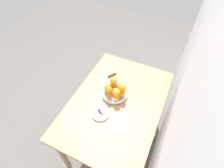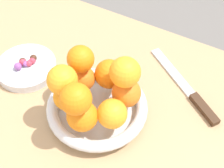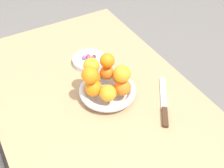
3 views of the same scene
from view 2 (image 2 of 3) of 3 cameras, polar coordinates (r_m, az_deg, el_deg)
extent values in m
cube|color=tan|center=(0.80, -7.81, -6.27)|extent=(1.10, 0.76, 0.04)
cylinder|color=tan|center=(1.45, -15.30, 2.98)|extent=(0.05, 0.05, 0.70)
cylinder|color=silver|center=(0.77, -2.45, -4.68)|extent=(0.18, 0.18, 0.01)
torus|color=silver|center=(0.76, -2.49, -3.81)|extent=(0.22, 0.22, 0.03)
cylinder|color=silver|center=(0.88, -14.02, 2.68)|extent=(0.15, 0.15, 0.02)
sphere|color=orange|center=(0.73, -7.55, -2.16)|extent=(0.06, 0.06, 0.06)
sphere|color=orange|center=(0.69, -4.97, -5.33)|extent=(0.06, 0.06, 0.06)
sphere|color=orange|center=(0.69, 0.03, -4.97)|extent=(0.06, 0.06, 0.06)
sphere|color=orange|center=(0.73, 2.40, -1.46)|extent=(0.06, 0.06, 0.06)
sphere|color=orange|center=(0.76, -0.45, 1.67)|extent=(0.07, 0.07, 0.07)
sphere|color=orange|center=(0.76, -4.94, 0.95)|extent=(0.06, 0.06, 0.06)
sphere|color=orange|center=(0.68, 2.19, 1.98)|extent=(0.06, 0.06, 0.06)
sphere|color=orange|center=(0.68, -8.27, 0.66)|extent=(0.06, 0.06, 0.06)
sphere|color=orange|center=(0.64, -6.07, -2.49)|extent=(0.06, 0.06, 0.06)
sphere|color=orange|center=(0.72, -5.25, 4.18)|extent=(0.06, 0.06, 0.06)
sphere|color=#8C4C99|center=(0.86, -15.38, 2.84)|extent=(0.02, 0.02, 0.02)
sphere|color=#472819|center=(0.87, -12.94, 4.24)|extent=(0.02, 0.02, 0.02)
sphere|color=#C6384C|center=(0.87, -13.09, 3.79)|extent=(0.02, 0.02, 0.02)
sphere|color=#472819|center=(0.87, -14.63, 3.68)|extent=(0.02, 0.02, 0.02)
sphere|color=#8C4C99|center=(0.86, -14.18, 3.28)|extent=(0.01, 0.01, 0.01)
sphere|color=#C6384C|center=(0.86, -13.65, 3.35)|extent=(0.02, 0.02, 0.02)
sphere|color=#C6384C|center=(0.87, -14.61, 3.57)|extent=(0.02, 0.02, 0.02)
cube|color=#3F2819|center=(0.81, 15.07, -4.02)|extent=(0.09, 0.07, 0.01)
cube|color=silver|center=(0.87, 10.02, 2.01)|extent=(0.15, 0.11, 0.01)
camera|label=1|loc=(1.26, -97.61, 39.26)|focal=28.00mm
camera|label=3|loc=(0.47, 123.65, -7.76)|focal=45.00mm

